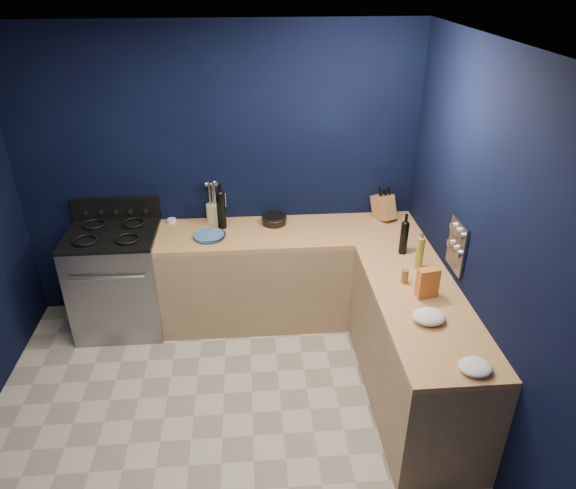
{
  "coord_description": "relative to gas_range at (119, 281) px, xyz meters",
  "views": [
    {
      "loc": [
        0.25,
        -2.67,
        3.0
      ],
      "look_at": [
        0.55,
        1.0,
        1.0
      ],
      "focal_mm": 32.91,
      "sensor_mm": 36.0,
      "label": 1
    }
  ],
  "objects": [
    {
      "name": "gas_range",
      "position": [
        0.0,
        0.0,
        0.0
      ],
      "size": [
        0.76,
        0.66,
        0.92
      ],
      "primitive_type": "cube",
      "color": "gray",
      "rests_on": "floor"
    },
    {
      "name": "knife_block",
      "position": [
        2.4,
        0.2,
        0.55
      ],
      "size": [
        0.22,
        0.29,
        0.27
      ],
      "primitive_type": "cube",
      "rotation": [
        -0.31,
        0.0,
        0.44
      ],
      "color": "#9C6639",
      "rests_on": "top_back"
    },
    {
      "name": "cooktop",
      "position": [
        0.0,
        0.0,
        0.48
      ],
      "size": [
        0.76,
        0.66,
        0.03
      ],
      "primitive_type": "cube",
      "color": "black",
      "rests_on": "gas_range"
    },
    {
      "name": "crouton_bag",
      "position": [
        2.4,
        -1.08,
        0.55
      ],
      "size": [
        0.16,
        0.1,
        0.22
      ],
      "primitive_type": "cube",
      "rotation": [
        0.0,
        0.0,
        0.18
      ],
      "color": "red",
      "rests_on": "top_right"
    },
    {
      "name": "lemon_basket",
      "position": [
        1.4,
        0.16,
        0.48
      ],
      "size": [
        0.28,
        0.28,
        0.08
      ],
      "primitive_type": "cylinder",
      "rotation": [
        0.0,
        0.0,
        -0.36
      ],
      "color": "black",
      "rests_on": "top_back"
    },
    {
      "name": "floor",
      "position": [
        0.93,
        -1.42,
        -0.47
      ],
      "size": [
        3.5,
        3.5,
        0.02
      ],
      "primitive_type": "cube",
      "color": "#BBB4A2",
      "rests_on": "ground"
    },
    {
      "name": "wine_bottle_right",
      "position": [
        2.41,
        -0.45,
        0.57
      ],
      "size": [
        0.08,
        0.08,
        0.27
      ],
      "primitive_type": "cylinder",
      "rotation": [
        0.0,
        0.0,
        -0.2
      ],
      "color": "black",
      "rests_on": "top_right"
    },
    {
      "name": "ceiling",
      "position": [
        0.93,
        -1.42,
        2.15
      ],
      "size": [
        3.5,
        3.5,
        0.02
      ],
      "primitive_type": "cube",
      "color": "silver",
      "rests_on": "ground"
    },
    {
      "name": "spice_jar_near",
      "position": [
        2.3,
        -0.89,
        0.49
      ],
      "size": [
        0.05,
        0.05,
        0.11
      ],
      "primitive_type": "cylinder",
      "rotation": [
        0.0,
        0.0,
        0.05
      ],
      "color": "olive",
      "rests_on": "top_right"
    },
    {
      "name": "plate_stack",
      "position": [
        0.83,
        -0.06,
        0.46
      ],
      "size": [
        0.28,
        0.28,
        0.03
      ],
      "primitive_type": "cylinder",
      "rotation": [
        0.0,
        0.0,
        -0.05
      ],
      "color": "#306191",
      "rests_on": "top_back"
    },
    {
      "name": "spice_jar_far",
      "position": [
        2.47,
        -0.94,
        0.49
      ],
      "size": [
        0.06,
        0.06,
        0.1
      ],
      "primitive_type": "cylinder",
      "rotation": [
        0.0,
        0.0,
        -0.23
      ],
      "color": "olive",
      "rests_on": "top_right"
    },
    {
      "name": "cab_back",
      "position": [
        1.53,
        0.02,
        -0.03
      ],
      "size": [
        2.3,
        0.63,
        0.86
      ],
      "primitive_type": "cube",
      "color": "tan",
      "rests_on": "floor"
    },
    {
      "name": "wall_right",
      "position": [
        2.69,
        -1.42,
        0.84
      ],
      "size": [
        0.02,
        3.5,
        2.6
      ],
      "primitive_type": "cube",
      "color": "black",
      "rests_on": "ground"
    },
    {
      "name": "oil_bottle",
      "position": [
        2.46,
        -0.69,
        0.57
      ],
      "size": [
        0.07,
        0.07,
        0.26
      ],
      "primitive_type": "cylinder",
      "rotation": [
        0.0,
        0.0,
        0.22
      ],
      "color": "olive",
      "rests_on": "top_right"
    },
    {
      "name": "wine_bottle_back",
      "position": [
        0.94,
        0.13,
        0.6
      ],
      "size": [
        0.1,
        0.1,
        0.33
      ],
      "primitive_type": "cylinder",
      "rotation": [
        0.0,
        0.0,
        -0.2
      ],
      "color": "black",
      "rests_on": "top_back"
    },
    {
      "name": "wall_outlet",
      "position": [
        0.93,
        0.32,
        0.62
      ],
      "size": [
        0.09,
        0.02,
        0.13
      ],
      "primitive_type": "cube",
      "color": "white",
      "rests_on": "wall_back"
    },
    {
      "name": "oven_door",
      "position": [
        0.0,
        -0.32,
        -0.01
      ],
      "size": [
        0.59,
        0.02,
        0.42
      ],
      "primitive_type": "cube",
      "color": "black",
      "rests_on": "gas_range"
    },
    {
      "name": "spice_panel",
      "position": [
        2.67,
        -0.87,
        0.72
      ],
      "size": [
        0.02,
        0.28,
        0.38
      ],
      "primitive_type": "cube",
      "color": "gray",
      "rests_on": "wall_right"
    },
    {
      "name": "utensil_crock",
      "position": [
        0.86,
        0.27,
        0.52
      ],
      "size": [
        0.17,
        0.17,
        0.16
      ],
      "primitive_type": "cylinder",
      "rotation": [
        0.0,
        0.0,
        -0.38
      ],
      "color": "beige",
      "rests_on": "top_back"
    },
    {
      "name": "cab_right",
      "position": [
        2.37,
        -1.13,
        -0.03
      ],
      "size": [
        0.63,
        1.67,
        0.86
      ],
      "primitive_type": "cube",
      "color": "tan",
      "rests_on": "floor"
    },
    {
      "name": "towel_front",
      "position": [
        2.33,
        -1.37,
        0.48
      ],
      "size": [
        0.28,
        0.26,
        0.08
      ],
      "primitive_type": "ellipsoid",
      "rotation": [
        0.0,
        0.0,
        -0.43
      ],
      "color": "white",
      "rests_on": "top_right"
    },
    {
      "name": "top_right",
      "position": [
        2.37,
        -1.13,
        0.42
      ],
      "size": [
        0.63,
        1.67,
        0.04
      ],
      "primitive_type": "cube",
      "color": "#9C673A",
      "rests_on": "cab_right"
    },
    {
      "name": "towel_end",
      "position": [
        2.45,
        -1.85,
        0.47
      ],
      "size": [
        0.25,
        0.24,
        0.06
      ],
      "primitive_type": "ellipsoid",
      "rotation": [
        0.0,
        0.0,
        -0.39
      ],
      "color": "white",
      "rests_on": "top_right"
    },
    {
      "name": "backguard",
      "position": [
        0.0,
        0.3,
        0.58
      ],
      "size": [
        0.76,
        0.06,
        0.2
      ],
      "primitive_type": "cube",
      "color": "black",
      "rests_on": "gas_range"
    },
    {
      "name": "ramekin",
      "position": [
        0.48,
        0.27,
        0.46
      ],
      "size": [
        0.09,
        0.09,
        0.03
      ],
      "primitive_type": "cylinder",
      "rotation": [
        0.0,
        0.0,
        0.08
      ],
      "color": "white",
      "rests_on": "top_back"
    },
    {
      "name": "top_back",
      "position": [
        1.53,
        0.02,
        0.42
      ],
      "size": [
        2.3,
        0.63,
        0.04
      ],
      "primitive_type": "cube",
      "color": "#9C673A",
      "rests_on": "cab_back"
    },
    {
      "name": "wall_back",
      "position": [
        0.93,
        0.34,
        0.84
      ],
      "size": [
        3.5,
        0.02,
        2.6
      ],
      "primitive_type": "cube",
      "color": "black",
      "rests_on": "ground"
    }
  ]
}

